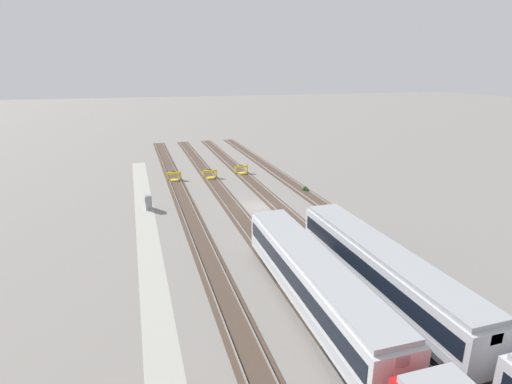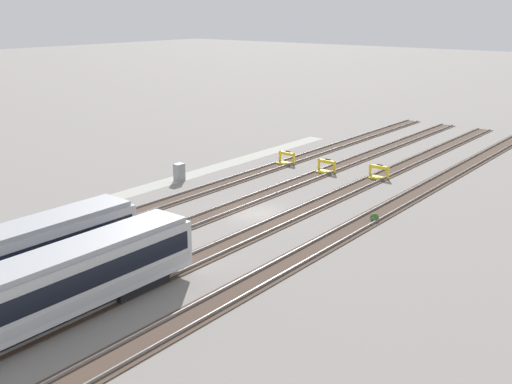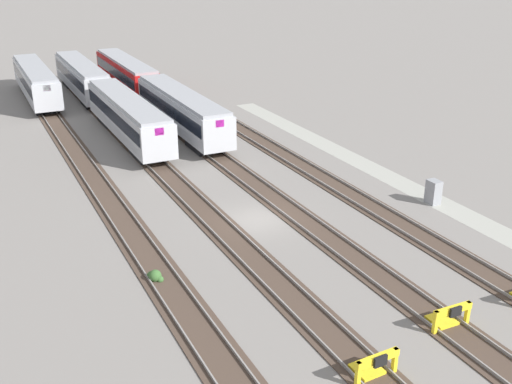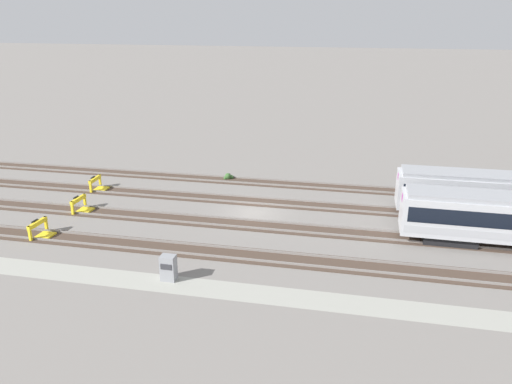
% 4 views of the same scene
% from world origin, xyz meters
% --- Properties ---
extents(ground_plane, '(400.00, 400.00, 0.00)m').
position_xyz_m(ground_plane, '(0.00, 0.00, 0.00)').
color(ground_plane, gray).
extents(service_walkway, '(54.00, 2.00, 0.01)m').
position_xyz_m(service_walkway, '(0.00, -12.02, 0.00)').
color(service_walkway, '#9E9E93').
rests_on(service_walkway, ground).
extents(rail_track_nearest, '(90.00, 2.23, 0.21)m').
position_xyz_m(rail_track_nearest, '(0.00, -7.51, 0.04)').
color(rail_track_nearest, '#47382D').
rests_on(rail_track_nearest, ground).
extents(rail_track_near_inner, '(90.00, 2.24, 0.21)m').
position_xyz_m(rail_track_near_inner, '(0.00, -2.50, 0.04)').
color(rail_track_near_inner, '#47382D').
rests_on(rail_track_near_inner, ground).
extents(rail_track_middle, '(90.00, 2.24, 0.21)m').
position_xyz_m(rail_track_middle, '(0.00, 2.50, 0.04)').
color(rail_track_middle, '#47382D').
rests_on(rail_track_middle, ground).
extents(rail_track_far_inner, '(90.00, 2.23, 0.21)m').
position_xyz_m(rail_track_far_inner, '(0.00, 7.51, 0.04)').
color(rail_track_far_inner, '#47382D').
rests_on(rail_track_far_inner, ground).
extents(bumper_stop_nearest_track, '(1.38, 2.01, 1.22)m').
position_xyz_m(bumper_stop_nearest_track, '(-14.12, -7.52, 0.51)').
color(bumper_stop_nearest_track, yellow).
rests_on(bumper_stop_nearest_track, ground).
extents(bumper_stop_near_inner_track, '(1.36, 2.01, 1.22)m').
position_xyz_m(bumper_stop_near_inner_track, '(-13.82, -2.51, 0.51)').
color(bumper_stop_near_inner_track, yellow).
rests_on(bumper_stop_near_inner_track, ground).
extents(bumper_stop_middle_track, '(1.37, 2.01, 1.22)m').
position_xyz_m(bumper_stop_middle_track, '(-15.07, 2.51, 0.51)').
color(bumper_stop_middle_track, yellow).
rests_on(bumper_stop_middle_track, ground).
extents(electrical_cabinet, '(0.90, 0.73, 1.60)m').
position_xyz_m(electrical_cabinet, '(-2.84, -11.50, 0.80)').
color(electrical_cabinet, gray).
rests_on(electrical_cabinet, ground).
extents(weed_clump, '(0.92, 0.70, 0.64)m').
position_xyz_m(weed_clump, '(-4.21, 7.90, 0.24)').
color(weed_clump, '#38602D').
rests_on(weed_clump, ground).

